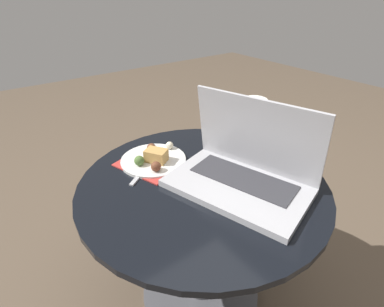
{
  "coord_description": "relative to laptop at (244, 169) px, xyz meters",
  "views": [
    {
      "loc": [
        0.53,
        -0.43,
        0.96
      ],
      "look_at": [
        -0.05,
        -0.0,
        0.55
      ],
      "focal_mm": 28.0,
      "sensor_mm": 36.0,
      "label": 1
    }
  ],
  "objects": [
    {
      "name": "ground_plane",
      "position": [
        -0.08,
        -0.08,
        -0.53
      ],
      "size": [
        6.0,
        6.0,
        0.0
      ],
      "primitive_type": "plane",
      "color": "brown"
    },
    {
      "name": "table",
      "position": [
        -0.08,
        -0.08,
        -0.19
      ],
      "size": [
        0.69,
        0.69,
        0.48
      ],
      "color": "#515156",
      "rests_on": "ground_plane"
    },
    {
      "name": "napkin",
      "position": [
        -0.24,
        -0.16,
        -0.05
      ],
      "size": [
        0.21,
        0.18,
        0.0
      ],
      "color": "#B7332D",
      "rests_on": "table"
    },
    {
      "name": "laptop",
      "position": [
        0.0,
        0.0,
        0.0
      ],
      "size": [
        0.41,
        0.32,
        0.23
      ],
      "color": "#B2B2B7",
      "rests_on": "table"
    },
    {
      "name": "beer_glass",
      "position": [
        -0.1,
        0.13,
        0.05
      ],
      "size": [
        0.07,
        0.07,
        0.19
      ],
      "color": "#C6701E",
      "rests_on": "table"
    },
    {
      "name": "snack_plate",
      "position": [
        -0.25,
        -0.13,
        -0.04
      ],
      "size": [
        0.2,
        0.2,
        0.05
      ],
      "color": "silver",
      "rests_on": "table"
    },
    {
      "name": "fork",
      "position": [
        -0.23,
        -0.17,
        -0.05
      ],
      "size": [
        0.11,
        0.15,
        0.01
      ],
      "color": "#B2B2B7",
      "rests_on": "table"
    }
  ]
}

